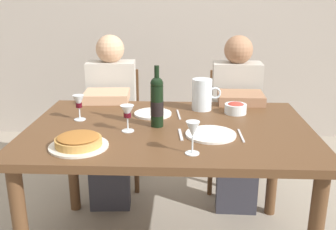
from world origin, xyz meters
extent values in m
cube|color=brown|center=(0.00, 0.00, 0.74)|extent=(1.50, 1.00, 0.04)
cylinder|color=brown|center=(-0.67, 0.42, 0.36)|extent=(0.07, 0.07, 0.72)
cylinder|color=brown|center=(0.67, 0.42, 0.36)|extent=(0.07, 0.07, 0.72)
cylinder|color=black|center=(-0.06, 0.01, 0.87)|extent=(0.07, 0.07, 0.22)
sphere|color=black|center=(-0.06, 0.01, 0.99)|extent=(0.07, 0.07, 0.07)
cylinder|color=black|center=(-0.06, 0.01, 1.04)|extent=(0.03, 0.03, 0.09)
cylinder|color=black|center=(-0.06, 0.01, 0.86)|extent=(0.07, 0.07, 0.08)
cylinder|color=silver|center=(0.18, 0.33, 0.85)|extent=(0.12, 0.12, 0.19)
cylinder|color=silver|center=(0.18, 0.33, 0.82)|extent=(0.11, 0.11, 0.11)
torus|color=silver|center=(0.26, 0.33, 0.86)|extent=(0.07, 0.01, 0.07)
cylinder|color=silver|center=(-0.40, -0.30, 0.77)|extent=(0.27, 0.27, 0.01)
cylinder|color=#C18E47|center=(-0.40, -0.30, 0.79)|extent=(0.21, 0.21, 0.03)
ellipsoid|color=#9E6028|center=(-0.40, -0.30, 0.81)|extent=(0.19, 0.19, 0.02)
cylinder|color=silver|center=(0.38, 0.26, 0.79)|extent=(0.13, 0.13, 0.06)
ellipsoid|color=#B2382D|center=(0.38, 0.26, 0.81)|extent=(0.11, 0.11, 0.04)
cylinder|color=silver|center=(-0.50, 0.10, 0.76)|extent=(0.06, 0.06, 0.00)
cylinder|color=silver|center=(-0.50, 0.10, 0.80)|extent=(0.01, 0.01, 0.07)
cone|color=silver|center=(-0.50, 0.10, 0.87)|extent=(0.06, 0.06, 0.07)
cylinder|color=#470A14|center=(-0.50, 0.10, 0.85)|extent=(0.03, 0.03, 0.03)
cylinder|color=silver|center=(-0.21, -0.07, 0.76)|extent=(0.06, 0.06, 0.00)
cylinder|color=silver|center=(-0.21, -0.07, 0.80)|extent=(0.01, 0.01, 0.07)
cone|color=silver|center=(-0.21, -0.07, 0.87)|extent=(0.07, 0.07, 0.07)
cylinder|color=#470A14|center=(-0.21, -0.07, 0.85)|extent=(0.04, 0.04, 0.02)
cylinder|color=silver|center=(0.12, -0.35, 0.76)|extent=(0.06, 0.06, 0.00)
cylinder|color=silver|center=(0.12, -0.35, 0.80)|extent=(0.01, 0.01, 0.08)
cone|color=silver|center=(0.12, -0.35, 0.87)|extent=(0.06, 0.06, 0.07)
cylinder|color=white|center=(0.21, -0.12, 0.77)|extent=(0.25, 0.25, 0.01)
cylinder|color=white|center=(-0.10, 0.21, 0.77)|extent=(0.22, 0.22, 0.01)
cube|color=silver|center=(0.06, -0.12, 0.76)|extent=(0.03, 0.16, 0.00)
cube|color=silver|center=(0.36, -0.12, 0.76)|extent=(0.01, 0.18, 0.00)
cube|color=silver|center=(0.05, 0.21, 0.76)|extent=(0.03, 0.18, 0.00)
cube|color=silver|center=(-0.25, 0.21, 0.76)|extent=(0.01, 0.16, 0.00)
cube|color=brown|center=(-0.45, 0.82, 0.46)|extent=(0.43, 0.43, 0.02)
cube|color=brown|center=(-0.46, 1.01, 0.67)|extent=(0.36, 0.05, 0.40)
cylinder|color=brown|center=(-0.61, 0.64, 0.23)|extent=(0.04, 0.04, 0.45)
cylinder|color=brown|center=(-0.27, 0.67, 0.23)|extent=(0.04, 0.04, 0.45)
cylinder|color=brown|center=(-0.63, 0.98, 0.23)|extent=(0.04, 0.04, 0.45)
cylinder|color=brown|center=(-0.29, 1.01, 0.23)|extent=(0.04, 0.04, 0.45)
cube|color=#B7B2A8|center=(-0.45, 0.78, 0.72)|extent=(0.35, 0.22, 0.50)
sphere|color=tan|center=(-0.45, 0.78, 1.06)|extent=(0.20, 0.20, 0.20)
cube|color=#33333D|center=(-0.44, 0.59, 0.47)|extent=(0.33, 0.40, 0.14)
cube|color=#33333D|center=(-0.43, 0.44, 0.20)|extent=(0.28, 0.14, 0.40)
cube|color=tan|center=(-0.43, 0.50, 0.79)|extent=(0.30, 0.26, 0.06)
cube|color=brown|center=(0.45, 0.82, 0.46)|extent=(0.41, 0.41, 0.02)
cube|color=brown|center=(0.46, 1.01, 0.67)|extent=(0.36, 0.04, 0.40)
cylinder|color=brown|center=(0.28, 0.66, 0.23)|extent=(0.04, 0.04, 0.45)
cylinder|color=brown|center=(0.62, 0.65, 0.23)|extent=(0.04, 0.04, 0.45)
cylinder|color=brown|center=(0.28, 1.00, 0.23)|extent=(0.04, 0.04, 0.45)
cylinder|color=brown|center=(0.62, 0.99, 0.23)|extent=(0.04, 0.04, 0.45)
cube|color=#B7B2A8|center=(0.45, 0.78, 0.72)|extent=(0.35, 0.21, 0.50)
sphere|color=#9E7051|center=(0.45, 0.78, 1.06)|extent=(0.20, 0.20, 0.20)
cube|color=#33333D|center=(0.44, 0.59, 0.47)|extent=(0.32, 0.39, 0.14)
cube|color=#33333D|center=(0.44, 0.44, 0.20)|extent=(0.28, 0.13, 0.40)
cube|color=#9E7051|center=(0.44, 0.50, 0.79)|extent=(0.30, 0.25, 0.06)
camera|label=1|loc=(0.08, -1.93, 1.44)|focal=41.38mm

